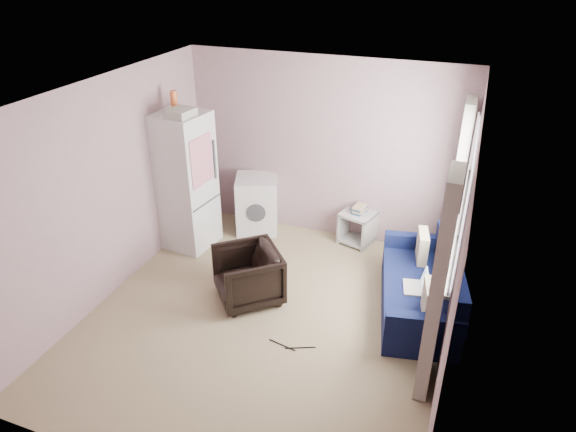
{
  "coord_description": "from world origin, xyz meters",
  "views": [
    {
      "loc": [
        1.83,
        -4.16,
        3.71
      ],
      "look_at": [
        0.05,
        0.6,
        1.0
      ],
      "focal_mm": 32.0,
      "sensor_mm": 36.0,
      "label": 1
    }
  ],
  "objects_px": {
    "side_table": "(358,225)",
    "fridge": "(185,181)",
    "washing_machine": "(257,203)",
    "sofa": "(423,291)",
    "armchair": "(248,273)"
  },
  "relations": [
    {
      "from": "armchair",
      "to": "side_table",
      "type": "xyz_separation_m",
      "value": [
        0.89,
        1.71,
        -0.09
      ]
    },
    {
      "from": "side_table",
      "to": "sofa",
      "type": "distance_m",
      "value": 1.62
    },
    {
      "from": "armchair",
      "to": "side_table",
      "type": "distance_m",
      "value": 1.93
    },
    {
      "from": "side_table",
      "to": "armchair",
      "type": "bearing_deg",
      "value": -117.36
    },
    {
      "from": "side_table",
      "to": "washing_machine",
      "type": "bearing_deg",
      "value": -174.78
    },
    {
      "from": "sofa",
      "to": "armchair",
      "type": "bearing_deg",
      "value": -177.28
    },
    {
      "from": "armchair",
      "to": "fridge",
      "type": "bearing_deg",
      "value": -165.33
    },
    {
      "from": "fridge",
      "to": "washing_machine",
      "type": "height_order",
      "value": "fridge"
    },
    {
      "from": "sofa",
      "to": "fridge",
      "type": "bearing_deg",
      "value": 161.49
    },
    {
      "from": "washing_machine",
      "to": "sofa",
      "type": "height_order",
      "value": "washing_machine"
    },
    {
      "from": "side_table",
      "to": "sofa",
      "type": "bearing_deg",
      "value": -49.8
    },
    {
      "from": "washing_machine",
      "to": "sofa",
      "type": "distance_m",
      "value": 2.74
    },
    {
      "from": "side_table",
      "to": "fridge",
      "type": "bearing_deg",
      "value": -159.38
    },
    {
      "from": "washing_machine",
      "to": "sofa",
      "type": "bearing_deg",
      "value": -44.66
    },
    {
      "from": "fridge",
      "to": "sofa",
      "type": "xyz_separation_m",
      "value": [
        3.22,
        -0.42,
        -0.66
      ]
    }
  ]
}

